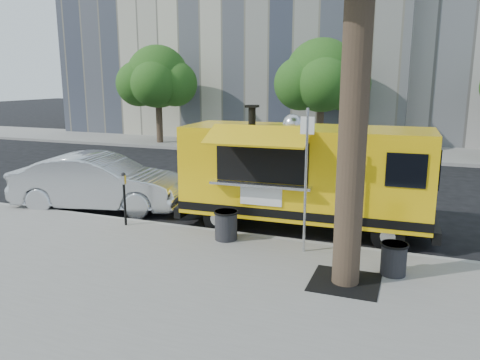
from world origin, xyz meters
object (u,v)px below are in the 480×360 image
(sign_post, at_px, (306,172))
(trash_bin_left, at_px, (394,258))
(far_tree_a, at_px, (158,77))
(far_tree_b, at_px, (322,76))
(parking_meter, at_px, (124,192))
(food_truck, at_px, (303,174))
(trash_bin_right, at_px, (226,224))
(sedan, at_px, (100,182))

(sign_post, distance_m, trash_bin_left, 2.36)
(sign_post, height_order, trash_bin_left, sign_post)
(far_tree_a, relative_size, far_tree_b, 0.97)
(far_tree_b, height_order, trash_bin_left, far_tree_b)
(far_tree_b, height_order, sign_post, far_tree_b)
(parking_meter, relative_size, trash_bin_left, 2.21)
(far_tree_b, bearing_deg, food_truck, -80.51)
(sign_post, xyz_separation_m, trash_bin_right, (-1.81, 0.11, -1.35))
(trash_bin_left, bearing_deg, trash_bin_right, 169.31)
(sign_post, xyz_separation_m, parking_meter, (-4.55, 0.20, -0.87))
(trash_bin_right, bearing_deg, far_tree_b, 92.98)
(parking_meter, distance_m, sedan, 2.29)
(parking_meter, bearing_deg, food_truck, 21.32)
(sign_post, height_order, trash_bin_right, sign_post)
(sedan, xyz_separation_m, trash_bin_left, (8.18, -2.18, -0.33))
(sedan, distance_m, trash_bin_right, 4.78)
(far_tree_b, xyz_separation_m, sedan, (-3.80, -12.65, -3.03))
(far_tree_a, bearing_deg, sign_post, -50.17)
(far_tree_a, bearing_deg, sedan, -67.00)
(far_tree_b, bearing_deg, sign_post, -79.85)
(far_tree_a, height_order, trash_bin_right, far_tree_a)
(far_tree_b, height_order, sedan, far_tree_b)
(trash_bin_left, bearing_deg, far_tree_a, 132.83)
(sign_post, distance_m, parking_meter, 4.64)
(sedan, bearing_deg, food_truck, -99.78)
(food_truck, distance_m, trash_bin_right, 2.35)
(far_tree_a, relative_size, food_truck, 0.85)
(parking_meter, distance_m, trash_bin_left, 6.44)
(parking_meter, height_order, food_truck, food_truck)
(food_truck, bearing_deg, sign_post, -77.49)
(food_truck, height_order, trash_bin_right, food_truck)
(far_tree_a, xyz_separation_m, trash_bin_right, (9.74, -13.74, -3.27))
(far_tree_b, bearing_deg, trash_bin_left, -73.56)
(far_tree_b, distance_m, sedan, 13.55)
(far_tree_b, xyz_separation_m, sign_post, (2.55, -14.25, -1.98))
(far_tree_b, relative_size, sign_post, 1.83)
(far_tree_a, relative_size, trash_bin_right, 8.10)
(sedan, xyz_separation_m, trash_bin_right, (4.54, -1.49, -0.30))
(parking_meter, xyz_separation_m, trash_bin_left, (6.38, -0.78, -0.51))
(trash_bin_right, bearing_deg, far_tree_a, 125.32)
(parking_meter, height_order, sedan, sedan)
(far_tree_a, height_order, food_truck, far_tree_a)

